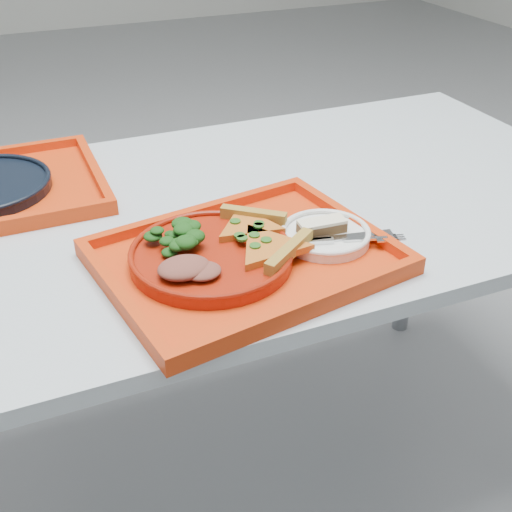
# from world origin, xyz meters

# --- Properties ---
(ground) EXTENTS (10.00, 10.00, 0.00)m
(ground) POSITION_xyz_m (0.00, 0.00, 0.00)
(ground) COLOR gray
(ground) RESTS_ON ground
(table) EXTENTS (1.60, 0.80, 0.75)m
(table) POSITION_xyz_m (0.00, 0.00, 0.68)
(table) COLOR #A7B2BB
(table) RESTS_ON ground
(tray_main) EXTENTS (0.50, 0.42, 0.01)m
(tray_main) POSITION_xyz_m (-0.03, -0.21, 0.76)
(tray_main) COLOR red
(tray_main) RESTS_ON table
(dinner_plate) EXTENTS (0.26, 0.26, 0.02)m
(dinner_plate) POSITION_xyz_m (-0.09, -0.20, 0.77)
(dinner_plate) COLOR maroon
(dinner_plate) RESTS_ON tray_main
(side_plate) EXTENTS (0.15, 0.15, 0.01)m
(side_plate) POSITION_xyz_m (0.11, -0.21, 0.77)
(side_plate) COLOR white
(side_plate) RESTS_ON tray_main
(pizza_slice_a) EXTENTS (0.19, 0.19, 0.02)m
(pizza_slice_a) POSITION_xyz_m (0.00, -0.23, 0.79)
(pizza_slice_a) COLOR orange
(pizza_slice_a) RESTS_ON dinner_plate
(pizza_slice_b) EXTENTS (0.17, 0.17, 0.02)m
(pizza_slice_b) POSITION_xyz_m (-0.00, -0.15, 0.79)
(pizza_slice_b) COLOR orange
(pizza_slice_b) RESTS_ON dinner_plate
(salad_heap) EXTENTS (0.08, 0.07, 0.04)m
(salad_heap) POSITION_xyz_m (-0.13, -0.16, 0.80)
(salad_heap) COLOR black
(salad_heap) RESTS_ON dinner_plate
(meat_portion) EXTENTS (0.08, 0.06, 0.02)m
(meat_portion) POSITION_xyz_m (-0.14, -0.24, 0.79)
(meat_portion) COLOR brown
(meat_portion) RESTS_ON dinner_plate
(dessert_bar) EXTENTS (0.08, 0.04, 0.02)m
(dessert_bar) POSITION_xyz_m (0.11, -0.20, 0.79)
(dessert_bar) COLOR #462C17
(dessert_bar) RESTS_ON side_plate
(knife) EXTENTS (0.18, 0.05, 0.01)m
(knife) POSITION_xyz_m (0.13, -0.24, 0.78)
(knife) COLOR silver
(knife) RESTS_ON side_plate
(fork) EXTENTS (0.18, 0.07, 0.01)m
(fork) POSITION_xyz_m (0.13, -0.25, 0.78)
(fork) COLOR silver
(fork) RESTS_ON side_plate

